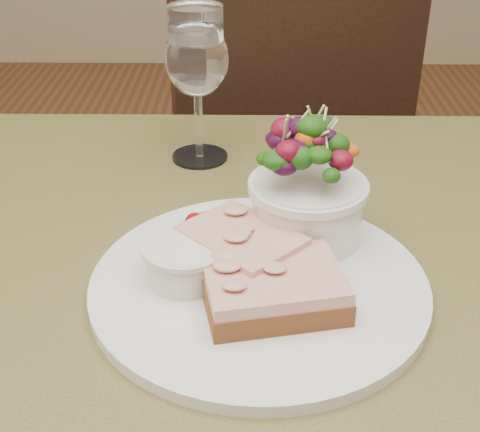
{
  "coord_description": "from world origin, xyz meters",
  "views": [
    {
      "loc": [
        -0.01,
        -0.51,
        1.12
      ],
      "look_at": [
        -0.02,
        0.01,
        0.81
      ],
      "focal_mm": 50.0,
      "sensor_mm": 36.0,
      "label": 1
    }
  ],
  "objects_px": {
    "cafe_table": "(258,358)",
    "dinner_plate": "(259,285)",
    "salad_bowl": "(308,183)",
    "ramekin": "(185,259)",
    "wine_glass": "(197,63)",
    "sandwich_back": "(242,247)",
    "sandwich_front": "(274,288)",
    "chair_far": "(265,256)"
  },
  "relations": [
    {
      "from": "sandwich_front",
      "to": "ramekin",
      "type": "distance_m",
      "value": 0.09
    },
    {
      "from": "cafe_table",
      "to": "sandwich_front",
      "type": "distance_m",
      "value": 0.14
    },
    {
      "from": "chair_far",
      "to": "dinner_plate",
      "type": "relative_size",
      "value": 2.96
    },
    {
      "from": "wine_glass",
      "to": "ramekin",
      "type": "bearing_deg",
      "value": -88.74
    },
    {
      "from": "wine_glass",
      "to": "sandwich_back",
      "type": "bearing_deg",
      "value": -77.77
    },
    {
      "from": "dinner_plate",
      "to": "sandwich_back",
      "type": "height_order",
      "value": "sandwich_back"
    },
    {
      "from": "dinner_plate",
      "to": "sandwich_back",
      "type": "xyz_separation_m",
      "value": [
        -0.02,
        0.02,
        0.03
      ]
    },
    {
      "from": "dinner_plate",
      "to": "wine_glass",
      "type": "relative_size",
      "value": 1.74
    },
    {
      "from": "cafe_table",
      "to": "dinner_plate",
      "type": "height_order",
      "value": "dinner_plate"
    },
    {
      "from": "dinner_plate",
      "to": "sandwich_back",
      "type": "bearing_deg",
      "value": 130.61
    },
    {
      "from": "sandwich_back",
      "to": "sandwich_front",
      "type": "bearing_deg",
      "value": -17.64
    },
    {
      "from": "chair_far",
      "to": "salad_bowl",
      "type": "xyz_separation_m",
      "value": [
        0.02,
        -0.66,
        0.53
      ]
    },
    {
      "from": "dinner_plate",
      "to": "salad_bowl",
      "type": "distance_m",
      "value": 0.11
    },
    {
      "from": "wine_glass",
      "to": "dinner_plate",
      "type": "bearing_deg",
      "value": -75.44
    },
    {
      "from": "cafe_table",
      "to": "ramekin",
      "type": "bearing_deg",
      "value": -164.15
    },
    {
      "from": "cafe_table",
      "to": "wine_glass",
      "type": "xyz_separation_m",
      "value": [
        -0.07,
        0.26,
        0.22
      ]
    },
    {
      "from": "dinner_plate",
      "to": "wine_glass",
      "type": "height_order",
      "value": "wine_glass"
    },
    {
      "from": "sandwich_front",
      "to": "salad_bowl",
      "type": "distance_m",
      "value": 0.12
    },
    {
      "from": "cafe_table",
      "to": "ramekin",
      "type": "height_order",
      "value": "ramekin"
    },
    {
      "from": "cafe_table",
      "to": "sandwich_front",
      "type": "relative_size",
      "value": 6.1
    },
    {
      "from": "dinner_plate",
      "to": "sandwich_back",
      "type": "distance_m",
      "value": 0.04
    },
    {
      "from": "cafe_table",
      "to": "chair_far",
      "type": "height_order",
      "value": "chair_far"
    },
    {
      "from": "chair_far",
      "to": "wine_glass",
      "type": "distance_m",
      "value": 0.75
    },
    {
      "from": "cafe_table",
      "to": "wine_glass",
      "type": "height_order",
      "value": "wine_glass"
    },
    {
      "from": "dinner_plate",
      "to": "ramekin",
      "type": "bearing_deg",
      "value": 177.74
    },
    {
      "from": "cafe_table",
      "to": "salad_bowl",
      "type": "height_order",
      "value": "salad_bowl"
    },
    {
      "from": "cafe_table",
      "to": "chair_far",
      "type": "xyz_separation_m",
      "value": [
        0.03,
        0.71,
        -0.36
      ]
    },
    {
      "from": "dinner_plate",
      "to": "salad_bowl",
      "type": "bearing_deg",
      "value": 57.57
    },
    {
      "from": "cafe_table",
      "to": "ramekin",
      "type": "xyz_separation_m",
      "value": [
        -0.07,
        -0.02,
        0.13
      ]
    },
    {
      "from": "sandwich_back",
      "to": "ramekin",
      "type": "bearing_deg",
      "value": -117.46
    },
    {
      "from": "sandwich_front",
      "to": "sandwich_back",
      "type": "relative_size",
      "value": 1.03
    },
    {
      "from": "chair_far",
      "to": "salad_bowl",
      "type": "bearing_deg",
      "value": 76.15
    },
    {
      "from": "cafe_table",
      "to": "dinner_plate",
      "type": "distance_m",
      "value": 0.11
    },
    {
      "from": "sandwich_back",
      "to": "salad_bowl",
      "type": "height_order",
      "value": "salad_bowl"
    },
    {
      "from": "salad_bowl",
      "to": "wine_glass",
      "type": "xyz_separation_m",
      "value": [
        -0.12,
        0.2,
        0.05
      ]
    },
    {
      "from": "ramekin",
      "to": "cafe_table",
      "type": "bearing_deg",
      "value": 15.85
    },
    {
      "from": "sandwich_front",
      "to": "dinner_plate",
      "type": "bearing_deg",
      "value": 97.17
    },
    {
      "from": "ramekin",
      "to": "chair_far",
      "type": "bearing_deg",
      "value": 82.77
    },
    {
      "from": "chair_far",
      "to": "sandwich_front",
      "type": "bearing_deg",
      "value": 73.3
    },
    {
      "from": "ramekin",
      "to": "sandwich_back",
      "type": "bearing_deg",
      "value": 17.71
    },
    {
      "from": "dinner_plate",
      "to": "ramekin",
      "type": "xyz_separation_m",
      "value": [
        -0.07,
        0.0,
        0.03
      ]
    },
    {
      "from": "chair_far",
      "to": "ramekin",
      "type": "bearing_deg",
      "value": 67.21
    }
  ]
}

